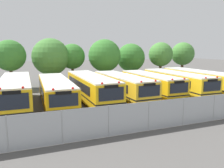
{
  "coord_description": "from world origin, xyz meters",
  "views": [
    {
      "loc": [
        -9.51,
        -20.9,
        5.16
      ],
      "look_at": [
        -1.21,
        0.0,
        1.6
      ],
      "focal_mm": 35.51,
      "sensor_mm": 36.0,
      "label": 1
    }
  ],
  "objects": [
    {
      "name": "school_bus_4",
      "position": [
        3.45,
        0.16,
        1.35
      ],
      "size": [
        2.52,
        10.18,
        2.56
      ],
      "rotation": [
        0.0,
        0.0,
        3.14
      ],
      "color": "yellow",
      "rests_on": "ground_plane"
    },
    {
      "name": "ground_plane",
      "position": [
        0.0,
        0.0,
        0.0
      ],
      "size": [
        160.0,
        160.0,
        0.0
      ],
      "primitive_type": "plane",
      "color": "#514F4C"
    },
    {
      "name": "tree_7",
      "position": [
        16.67,
        11.08,
        4.32
      ],
      "size": [
        3.99,
        3.99,
        6.33
      ],
      "color": "#4C3823",
      "rests_on": "ground_plane"
    },
    {
      "name": "school_bus_1",
      "position": [
        -6.95,
        -0.23,
        1.33
      ],
      "size": [
        2.78,
        11.32,
        2.52
      ],
      "rotation": [
        0.0,
        0.0,
        3.12
      ],
      "color": "#EAA80C",
      "rests_on": "ground_plane"
    },
    {
      "name": "tree_4",
      "position": [
        1.73,
        10.0,
        4.26
      ],
      "size": [
        4.78,
        4.78,
        6.59
      ],
      "color": "#4C3823",
      "rests_on": "ground_plane"
    },
    {
      "name": "school_bus_3",
      "position": [
        -0.03,
        0.04,
        1.36
      ],
      "size": [
        2.81,
        10.75,
        2.59
      ],
      "rotation": [
        0.0,
        0.0,
        3.16
      ],
      "color": "yellow",
      "rests_on": "ground_plane"
    },
    {
      "name": "tree_5",
      "position": [
        6.62,
        11.66,
        3.71
      ],
      "size": [
        4.55,
        4.55,
        6.05
      ],
      "color": "#4C3823",
      "rests_on": "ground_plane"
    },
    {
      "name": "school_bus_6",
      "position": [
        10.28,
        0.05,
        1.41
      ],
      "size": [
        2.67,
        11.53,
        2.68
      ],
      "rotation": [
        0.0,
        0.0,
        3.13
      ],
      "color": "yellow",
      "rests_on": "ground_plane"
    },
    {
      "name": "chainlink_fence",
      "position": [
        0.32,
        -9.23,
        1.0
      ],
      "size": [
        27.1,
        0.07,
        1.93
      ],
      "color": "#9EA0A3",
      "rests_on": "ground_plane"
    },
    {
      "name": "school_bus_5",
      "position": [
        6.97,
        0.12,
        1.37
      ],
      "size": [
        2.77,
        11.11,
        2.6
      ],
      "rotation": [
        0.0,
        0.0,
        3.12
      ],
      "color": "yellow",
      "rests_on": "ground_plane"
    },
    {
      "name": "school_bus_2",
      "position": [
        -3.47,
        -0.07,
        1.43
      ],
      "size": [
        2.59,
        11.3,
        2.72
      ],
      "rotation": [
        0.0,
        0.0,
        3.14
      ],
      "color": "yellow",
      "rests_on": "ground_plane"
    },
    {
      "name": "tree_1",
      "position": [
        -11.02,
        10.33,
        4.4
      ],
      "size": [
        3.98,
        3.98,
        6.33
      ],
      "color": "#4C3823",
      "rests_on": "ground_plane"
    },
    {
      "name": "traffic_cone",
      "position": [
        -0.23,
        -7.61,
        0.25
      ],
      "size": [
        0.38,
        0.38,
        0.5
      ],
      "primitive_type": "cone",
      "color": "#EA5914",
      "rests_on": "ground_plane"
    },
    {
      "name": "tree_2",
      "position": [
        -5.94,
        11.33,
        4.05
      ],
      "size": [
        5.16,
        5.16,
        6.66
      ],
      "color": "#4C3823",
      "rests_on": "ground_plane"
    },
    {
      "name": "tree_6",
      "position": [
        11.57,
        10.48,
        4.21
      ],
      "size": [
        3.97,
        3.97,
        6.27
      ],
      "color": "#4C3823",
      "rests_on": "ground_plane"
    },
    {
      "name": "school_bus_0",
      "position": [
        -10.33,
        -0.11,
        1.47
      ],
      "size": [
        2.57,
        11.59,
        2.79
      ],
      "rotation": [
        0.0,
        0.0,
        3.14
      ],
      "color": "yellow",
      "rests_on": "ground_plane"
    },
    {
      "name": "tree_3",
      "position": [
        -3.04,
        11.55,
        4.03
      ],
      "size": [
        3.72,
        3.69,
        5.93
      ],
      "color": "#4C3823",
      "rests_on": "ground_plane"
    }
  ]
}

